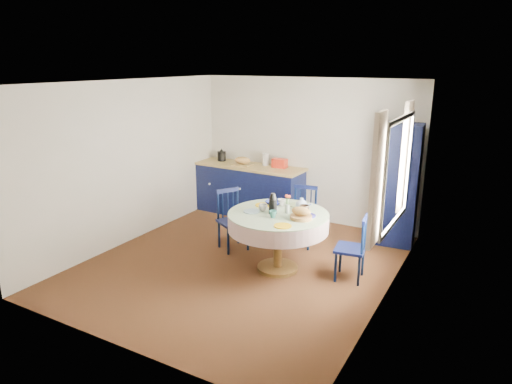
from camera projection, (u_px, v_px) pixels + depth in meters
The scene contains 17 objects.
floor at pixel (241, 264), 6.44m from camera, with size 4.50×4.50×0.00m, color black.
ceiling at pixel (239, 82), 5.75m from camera, with size 4.50×4.50×0.00m, color white.
wall_back at pixel (306, 150), 7.98m from camera, with size 4.00×0.02×2.50m, color white.
wall_left at pixel (129, 162), 7.03m from camera, with size 0.02×4.50×2.50m, color white.
wall_right at pixel (391, 199), 5.16m from camera, with size 0.02×4.50×2.50m, color white.
window at pixel (395, 170), 5.35m from camera, with size 0.10×1.74×1.45m.
kitchen_counter at pixel (249, 189), 8.42m from camera, with size 2.11×0.71×1.17m.
pantry_cabinet at pixel (396, 185), 6.95m from camera, with size 0.69×0.52×1.88m.
dining_table at pixel (279, 222), 6.08m from camera, with size 1.35×1.35×1.10m.
chair_left at pixel (232, 219), 6.87m from camera, with size 0.54×0.55×0.91m.
chair_far at pixel (302, 216), 7.02m from camera, with size 0.45×0.43×0.92m.
chair_right at pixel (353, 248), 5.87m from camera, with size 0.42×0.44×0.88m.
mug_a at pixel (263, 208), 6.12m from camera, with size 0.12×0.12×0.09m, color silver.
mug_b at pixel (273, 214), 5.86m from camera, with size 0.10×0.10×0.09m, color #347C72.
mug_c at pixel (304, 209), 6.05m from camera, with size 0.13×0.13×0.11m, color black.
mug_d at pixel (281, 203), 6.34m from camera, with size 0.10×0.10×0.10m, color silver.
cobalt_bowl at pixel (274, 203), 6.39m from camera, with size 0.24×0.24×0.06m, color navy.
Camera 1 is at (3.07, -5.05, 2.76)m, focal length 32.00 mm.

